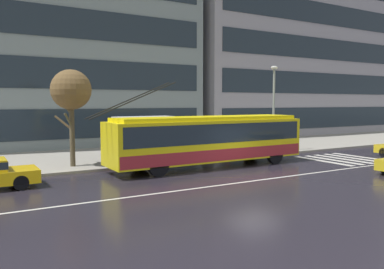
{
  "coord_description": "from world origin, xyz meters",
  "views": [
    {
      "loc": [
        -12.28,
        -14.94,
        3.62
      ],
      "look_at": [
        -1.71,
        3.22,
        1.85
      ],
      "focal_mm": 36.2,
      "sensor_mm": 36.0,
      "label": 1
    }
  ],
  "objects_px": {
    "bus_shelter": "(144,127)",
    "pedestrian_approaching_curb": "(110,135)",
    "street_tree_bare": "(71,91)",
    "trolleybus": "(209,139)",
    "pedestrian_at_shelter": "(227,129)",
    "street_lamp": "(274,100)"
  },
  "relations": [
    {
      "from": "pedestrian_at_shelter",
      "to": "street_tree_bare",
      "type": "height_order",
      "value": "street_tree_bare"
    },
    {
      "from": "pedestrian_at_shelter",
      "to": "street_lamp",
      "type": "bearing_deg",
      "value": -29.71
    },
    {
      "from": "trolleybus",
      "to": "pedestrian_approaching_curb",
      "type": "xyz_separation_m",
      "value": [
        -4.66,
        3.06,
        0.22
      ]
    },
    {
      "from": "bus_shelter",
      "to": "pedestrian_at_shelter",
      "type": "distance_m",
      "value": 6.78
    },
    {
      "from": "trolleybus",
      "to": "bus_shelter",
      "type": "distance_m",
      "value": 4.37
    },
    {
      "from": "bus_shelter",
      "to": "pedestrian_at_shelter",
      "type": "xyz_separation_m",
      "value": [
        6.73,
        0.73,
        -0.41
      ]
    },
    {
      "from": "bus_shelter",
      "to": "pedestrian_approaching_curb",
      "type": "bearing_deg",
      "value": -166.26
    },
    {
      "from": "bus_shelter",
      "to": "pedestrian_approaching_curb",
      "type": "height_order",
      "value": "bus_shelter"
    },
    {
      "from": "street_tree_bare",
      "to": "trolleybus",
      "type": "bearing_deg",
      "value": -25.32
    },
    {
      "from": "trolleybus",
      "to": "street_lamp",
      "type": "distance_m",
      "value": 7.97
    },
    {
      "from": "trolleybus",
      "to": "pedestrian_approaching_curb",
      "type": "bearing_deg",
      "value": 146.7
    },
    {
      "from": "trolleybus",
      "to": "street_tree_bare",
      "type": "xyz_separation_m",
      "value": [
        -6.75,
        3.19,
        2.65
      ]
    },
    {
      "from": "street_lamp",
      "to": "street_tree_bare",
      "type": "height_order",
      "value": "street_lamp"
    },
    {
      "from": "pedestrian_at_shelter",
      "to": "pedestrian_approaching_curb",
      "type": "bearing_deg",
      "value": -171.88
    },
    {
      "from": "trolleybus",
      "to": "pedestrian_at_shelter",
      "type": "height_order",
      "value": "trolleybus"
    },
    {
      "from": "trolleybus",
      "to": "street_tree_bare",
      "type": "relative_size",
      "value": 2.42
    },
    {
      "from": "pedestrian_approaching_curb",
      "to": "street_lamp",
      "type": "relative_size",
      "value": 0.34
    },
    {
      "from": "trolleybus",
      "to": "street_tree_bare",
      "type": "bearing_deg",
      "value": 154.68
    },
    {
      "from": "bus_shelter",
      "to": "street_tree_bare",
      "type": "xyz_separation_m",
      "value": [
        -4.35,
        -0.42,
        2.11
      ]
    },
    {
      "from": "bus_shelter",
      "to": "street_tree_bare",
      "type": "relative_size",
      "value": 0.69
    },
    {
      "from": "bus_shelter",
      "to": "pedestrian_approaching_curb",
      "type": "distance_m",
      "value": 2.35
    },
    {
      "from": "trolleybus",
      "to": "bus_shelter",
      "type": "bearing_deg",
      "value": 123.63
    }
  ]
}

